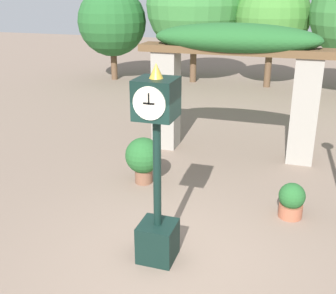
# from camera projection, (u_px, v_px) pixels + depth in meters

# --- Properties ---
(ground_plane) EXTENTS (60.00, 60.00, 0.00)m
(ground_plane) POSITION_uv_depth(u_px,v_px,m) (172.00, 262.00, 6.36)
(ground_plane) COLOR #7F6B5B
(pedestal_clock) EXTENTS (0.54, 0.59, 2.98)m
(pedestal_clock) POSITION_uv_depth(u_px,v_px,m) (157.00, 174.00, 5.99)
(pedestal_clock) COLOR black
(pedestal_clock) RESTS_ON ground
(pergola) EXTENTS (4.56, 1.20, 3.17)m
(pergola) POSITION_uv_depth(u_px,v_px,m) (234.00, 62.00, 9.83)
(pergola) COLOR gray
(pergola) RESTS_ON ground
(potted_plant_near_right) EXTENTS (0.76, 0.76, 1.00)m
(potted_plant_near_right) POSITION_uv_depth(u_px,v_px,m) (143.00, 157.00, 8.81)
(potted_plant_near_right) COLOR brown
(potted_plant_near_right) RESTS_ON ground
(potted_plant_far_left) EXTENTS (0.47, 0.47, 0.65)m
(potted_plant_far_left) POSITION_uv_depth(u_px,v_px,m) (292.00, 200.00, 7.54)
(potted_plant_far_left) COLOR #9E563D
(potted_plant_far_left) RESTS_ON ground
(tree_line) EXTENTS (16.10, 4.79, 5.31)m
(tree_line) POSITION_uv_depth(u_px,v_px,m) (259.00, 14.00, 16.72)
(tree_line) COLOR brown
(tree_line) RESTS_ON ground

